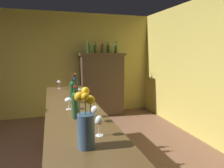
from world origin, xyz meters
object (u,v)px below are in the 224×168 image
at_px(display_bottle_right, 116,48).
at_px(bar_counter, 75,149).
at_px(wine_bottle_syrah, 75,104).
at_px(wine_bottle_pinot, 75,86).
at_px(flower_arrangement, 86,124).
at_px(wine_bottle_chardonnay, 73,91).
at_px(display_bottle_midleft, 95,48).
at_px(wine_glass_spare, 95,110).
at_px(wine_glass_rear, 68,101).
at_px(display_bottle_midright, 108,48).
at_px(wine_glass_front, 59,83).
at_px(display_bottle_left, 88,48).
at_px(display_bottle_center, 102,47).
at_px(display_cabinet, 102,83).
at_px(wine_glass_mid, 99,121).
at_px(cheese_plate, 77,90).
at_px(wine_bottle_malbec, 75,85).

bearing_deg(display_bottle_right, bar_counter, -117.42).
relative_size(bar_counter, wine_bottle_syrah, 9.23).
distance_m(wine_bottle_pinot, flower_arrangement, 1.66).
distance_m(wine_bottle_chardonnay, display_bottle_midleft, 2.74).
distance_m(bar_counter, display_bottle_right, 3.37).
relative_size(wine_bottle_syrah, display_bottle_right, 1.04).
relative_size(bar_counter, wine_glass_spare, 19.02).
bearing_deg(wine_glass_rear, flower_arrangement, -88.11).
xyz_separation_m(wine_bottle_chardonnay, display_bottle_midleft, (0.86, 2.54, 0.58)).
bearing_deg(bar_counter, display_bottle_midright, 66.12).
distance_m(wine_glass_front, wine_glass_rear, 1.36).
height_order(wine_bottle_syrah, wine_bottle_chardonnay, wine_bottle_chardonnay).
xyz_separation_m(display_bottle_left, display_bottle_midright, (0.52, -0.00, -0.01)).
bearing_deg(display_bottle_midleft, bar_counter, -107.69).
xyz_separation_m(flower_arrangement, display_bottle_center, (1.09, 3.79, 0.59)).
relative_size(wine_glass_rear, display_bottle_midright, 0.45).
xyz_separation_m(display_cabinet, wine_bottle_syrah, (-1.08, -3.16, 0.33)).
distance_m(wine_glass_mid, cheese_plate, 1.95).
height_order(bar_counter, wine_glass_front, wine_glass_front).
relative_size(bar_counter, display_bottle_midleft, 9.93).
xyz_separation_m(wine_bottle_pinot, wine_bottle_chardonnay, (-0.07, -0.40, 0.00)).
distance_m(bar_counter, wine_glass_rear, 0.62).
xyz_separation_m(display_cabinet, wine_bottle_pinot, (-0.97, -2.13, 0.33)).
distance_m(wine_bottle_malbec, wine_glass_spare, 1.35).
xyz_separation_m(wine_bottle_malbec, wine_glass_spare, (0.01, -1.35, -0.03)).
relative_size(bar_counter, display_cabinet, 1.82).
bearing_deg(display_bottle_midleft, display_bottle_center, 0.00).
relative_size(wine_glass_mid, display_bottle_left, 0.52).
relative_size(wine_glass_spare, cheese_plate, 1.00).
distance_m(wine_glass_rear, display_bottle_center, 3.12).
xyz_separation_m(wine_bottle_chardonnay, wine_glass_mid, (0.08, -1.09, -0.04)).
bearing_deg(bar_counter, wine_bottle_pinot, 81.38).
height_order(bar_counter, display_cabinet, display_cabinet).
bearing_deg(display_bottle_midleft, wine_glass_rear, -108.42).
bearing_deg(wine_glass_front, cheese_plate, -37.29).
xyz_separation_m(wine_bottle_pinot, display_bottle_midright, (1.13, 2.13, 0.59)).
distance_m(wine_glass_mid, display_bottle_left, 3.73).
relative_size(wine_glass_front, cheese_plate, 0.94).
relative_size(wine_glass_front, display_bottle_left, 0.47).
xyz_separation_m(wine_bottle_malbec, cheese_plate, (0.05, 0.29, -0.13)).
xyz_separation_m(wine_glass_front, cheese_plate, (0.28, -0.21, -0.10)).
relative_size(wine_bottle_syrah, display_bottle_left, 1.04).
xyz_separation_m(wine_bottle_chardonnay, wine_glass_spare, (0.12, -0.79, -0.04)).
bearing_deg(wine_glass_front, wine_bottle_pinot, -73.49).
distance_m(display_bottle_center, display_bottle_midright, 0.16).
xyz_separation_m(wine_bottle_pinot, flower_arrangement, (-0.12, -1.66, 0.02)).
distance_m(cheese_plate, display_bottle_right, 2.23).
relative_size(wine_bottle_pinot, flower_arrangement, 0.79).
bearing_deg(wine_glass_spare, wine_bottle_malbec, 90.47).
distance_m(wine_bottle_syrah, wine_glass_mid, 0.49).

